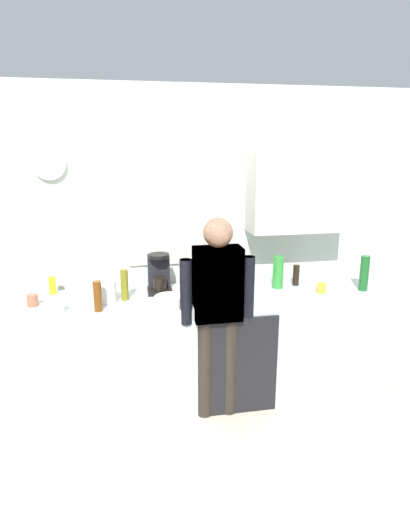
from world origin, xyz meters
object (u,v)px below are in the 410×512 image
storage_canister (107,292)px  coffee_maker (159,275)px  bottle_green_wine (364,273)px  person_at_sink (217,303)px  dish_soap (52,285)px  cup_white_mug (59,307)px  bottle_amber_beer (98,296)px  cup_terracotta_mug (33,300)px  bottle_red_vinegar (199,277)px  cup_yellow_cup (322,288)px  mixing_bowl (169,301)px  bottle_dark_sauce (296,275)px  bottle_clear_soda (278,272)px  bottle_olive_oil (124,285)px  person_guest (217,303)px

storage_canister → coffee_maker: bearing=24.0°
bottle_green_wine → storage_canister: size_ratio=1.76×
person_at_sink → dish_soap: bearing=143.5°
bottle_green_wine → cup_white_mug: bottle_green_wine is taller
coffee_maker → bottle_amber_beer: (-0.48, -0.36, -0.03)m
bottle_amber_beer → cup_terracotta_mug: bearing=158.8°
bottle_green_wine → storage_canister: bearing=177.4°
bottle_red_vinegar → cup_yellow_cup: (0.99, -0.27, -0.07)m
coffee_maker → dish_soap: (-0.87, 0.09, -0.07)m
cup_white_mug → person_at_sink: (1.16, -0.09, -0.01)m
cup_yellow_cup → bottle_red_vinegar: bearing=164.7°
mixing_bowl → bottle_dark_sauce: bearing=15.1°
bottle_dark_sauce → bottle_red_vinegar: size_ratio=0.82×
bottle_red_vinegar → person_at_sink: person_at_sink is taller
bottle_clear_soda → storage_canister: bottle_clear_soda is taller
bottle_amber_beer → cup_white_mug: 0.29m
bottle_dark_sauce → dish_soap: same height
bottle_green_wine → bottle_olive_oil: bearing=176.3°
bottle_clear_soda → mixing_bowl: (-0.96, -0.27, -0.10)m
cup_white_mug → person_at_sink: size_ratio=0.06×
cup_white_mug → dish_soap: 0.45m
cup_yellow_cup → person_at_sink: person_at_sink is taller
bottle_dark_sauce → person_at_sink: bearing=-153.5°
cup_terracotta_mug → person_guest: (1.38, -0.28, -0.01)m
cup_white_mug → dish_soap: size_ratio=0.53×
cup_white_mug → bottle_red_vinegar: bearing=17.0°
bottle_dark_sauce → person_guest: size_ratio=0.11×
bottle_clear_soda → cup_white_mug: (-1.77, -0.26, -0.09)m
coffee_maker → storage_canister: size_ratio=1.94×
bottle_olive_oil → bottle_red_vinegar: (0.62, 0.14, -0.01)m
mixing_bowl → person_guest: person_guest is taller
bottle_red_vinegar → storage_canister: 0.78m
bottle_olive_oil → mixing_bowl: bearing=-31.8°
bottle_amber_beer → cup_yellow_cup: (1.80, 0.08, -0.07)m
bottle_dark_sauce → bottle_green_wine: bearing=-24.5°
coffee_maker → person_guest: size_ratio=0.21×
bottle_red_vinegar → coffee_maker: bearing=177.9°
bottle_dark_sauce → mixing_bowl: (-1.15, -0.31, -0.05)m
cup_yellow_cup → storage_canister: storage_canister is taller
cup_terracotta_mug → cup_white_mug: 0.28m
bottle_olive_oil → bottle_red_vinegar: 0.64m
person_guest → bottle_red_vinegar: bearing=-69.4°
cup_terracotta_mug → cup_white_mug: bearing=-39.8°
cup_white_mug → storage_canister: 0.38m
bottle_red_vinegar → mixing_bowl: (-0.29, -0.35, -0.07)m
coffee_maker → bottle_green_wine: size_ratio=1.10×
bottle_clear_soda → person_guest: person_guest is taller
bottle_amber_beer → person_at_sink: 0.89m
bottle_clear_soda → dish_soap: bottle_clear_soda is taller
cup_yellow_cup → dish_soap: size_ratio=0.47×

